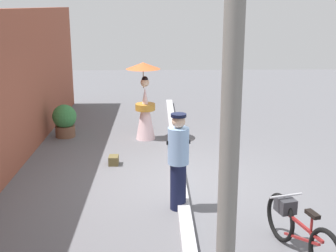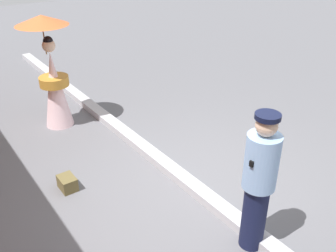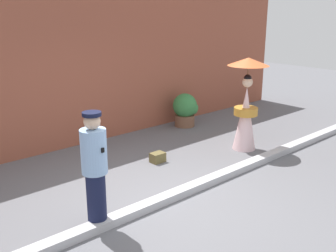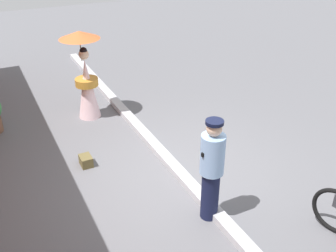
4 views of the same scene
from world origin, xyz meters
name	(u,v)px [view 3 (image 3 of 4)]	position (x,y,z in m)	size (l,w,h in m)	color
ground_plane	(165,202)	(0.00, 0.00, 0.00)	(30.00, 30.00, 0.00)	slate
building_wall	(54,73)	(0.00, 3.43, 1.59)	(14.00, 0.40, 3.18)	brown
sidewalk_curb	(165,199)	(0.00, 0.00, 0.06)	(14.00, 0.20, 0.12)	#B2B2B7
person_officer	(95,168)	(-1.15, 0.09, 0.85)	(0.34, 0.38, 1.61)	#141938
person_with_parasol	(246,103)	(2.84, 0.72, 0.98)	(0.84, 0.84, 1.91)	silver
potted_plant_by_door	(186,109)	(3.09, 2.75, 0.44)	(0.62, 0.60, 0.83)	brown
backpack_on_pavement	(158,157)	(0.98, 1.33, 0.10)	(0.27, 0.20, 0.19)	brown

